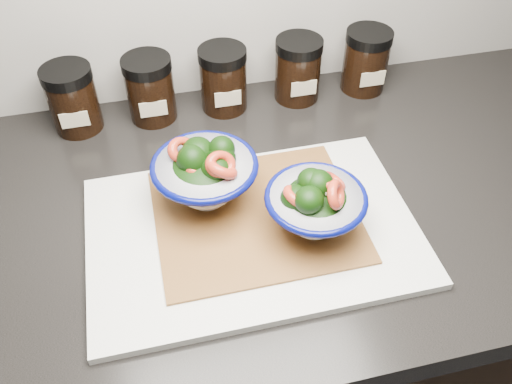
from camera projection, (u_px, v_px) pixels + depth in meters
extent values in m
cube|color=black|center=(234.00, 361.00, 1.13)|extent=(3.43, 0.58, 0.86)
cube|color=black|center=(225.00, 214.00, 0.81)|extent=(3.50, 0.60, 0.04)
cube|color=silver|center=(252.00, 231.00, 0.75)|extent=(0.45, 0.30, 0.01)
cube|color=#975E2D|center=(256.00, 215.00, 0.76)|extent=(0.28, 0.24, 0.00)
cylinder|color=white|center=(207.00, 195.00, 0.78)|extent=(0.05, 0.05, 0.01)
ellipsoid|color=white|center=(206.00, 187.00, 0.77)|extent=(0.08, 0.08, 0.04)
torus|color=#050A54|center=(204.00, 166.00, 0.74)|extent=(0.15, 0.15, 0.01)
torus|color=#050A54|center=(205.00, 174.00, 0.75)|extent=(0.12, 0.12, 0.00)
ellipsoid|color=black|center=(205.00, 172.00, 0.74)|extent=(0.11, 0.11, 0.05)
ellipsoid|color=black|center=(216.00, 169.00, 0.72)|extent=(0.04, 0.04, 0.03)
cylinder|color=#477233|center=(216.00, 177.00, 0.73)|extent=(0.02, 0.01, 0.03)
ellipsoid|color=black|center=(222.00, 149.00, 0.73)|extent=(0.04, 0.04, 0.04)
cylinder|color=#477233|center=(222.00, 156.00, 0.74)|extent=(0.02, 0.02, 0.03)
ellipsoid|color=black|center=(222.00, 159.00, 0.73)|extent=(0.04, 0.04, 0.04)
cylinder|color=#477233|center=(222.00, 167.00, 0.74)|extent=(0.02, 0.01, 0.03)
ellipsoid|color=black|center=(192.00, 161.00, 0.73)|extent=(0.04, 0.04, 0.05)
cylinder|color=#477233|center=(193.00, 169.00, 0.74)|extent=(0.02, 0.02, 0.03)
ellipsoid|color=black|center=(198.00, 151.00, 0.74)|extent=(0.04, 0.04, 0.04)
cylinder|color=#477233|center=(199.00, 159.00, 0.75)|extent=(0.02, 0.01, 0.03)
torus|color=red|center=(221.00, 165.00, 0.71)|extent=(0.05, 0.05, 0.05)
torus|color=red|center=(195.00, 165.00, 0.73)|extent=(0.05, 0.05, 0.04)
torus|color=red|center=(182.00, 150.00, 0.74)|extent=(0.05, 0.06, 0.05)
torus|color=red|center=(222.00, 169.00, 0.71)|extent=(0.05, 0.06, 0.05)
cylinder|color=#CCBC8E|center=(201.00, 156.00, 0.74)|extent=(0.02, 0.02, 0.02)
cylinder|color=white|center=(313.00, 224.00, 0.74)|extent=(0.05, 0.05, 0.01)
ellipsoid|color=white|center=(314.00, 217.00, 0.73)|extent=(0.07, 0.07, 0.03)
torus|color=#050A54|center=(316.00, 198.00, 0.70)|extent=(0.14, 0.14, 0.01)
torus|color=#050A54|center=(315.00, 205.00, 0.71)|extent=(0.11, 0.11, 0.00)
ellipsoid|color=black|center=(316.00, 203.00, 0.71)|extent=(0.10, 0.10, 0.04)
ellipsoid|color=black|center=(318.00, 185.00, 0.70)|extent=(0.04, 0.04, 0.04)
cylinder|color=#477233|center=(317.00, 193.00, 0.71)|extent=(0.01, 0.01, 0.03)
ellipsoid|color=black|center=(311.00, 181.00, 0.70)|extent=(0.04, 0.04, 0.04)
cylinder|color=#477233|center=(310.00, 189.00, 0.71)|extent=(0.01, 0.01, 0.02)
ellipsoid|color=black|center=(296.00, 198.00, 0.70)|extent=(0.04, 0.04, 0.03)
cylinder|color=#477233|center=(295.00, 206.00, 0.71)|extent=(0.02, 0.01, 0.03)
ellipsoid|color=black|center=(309.00, 200.00, 0.68)|extent=(0.04, 0.04, 0.04)
cylinder|color=#477233|center=(308.00, 207.00, 0.69)|extent=(0.02, 0.01, 0.03)
torus|color=red|center=(336.00, 195.00, 0.67)|extent=(0.05, 0.04, 0.05)
torus|color=red|center=(333.00, 182.00, 0.71)|extent=(0.05, 0.04, 0.04)
torus|color=red|center=(324.00, 184.00, 0.70)|extent=(0.05, 0.04, 0.05)
torus|color=red|center=(296.00, 197.00, 0.69)|extent=(0.05, 0.05, 0.04)
cylinder|color=#CCBC8E|center=(328.00, 190.00, 0.69)|extent=(0.02, 0.02, 0.01)
cylinder|color=black|center=(74.00, 103.00, 0.89)|extent=(0.08, 0.08, 0.09)
cylinder|color=black|center=(65.00, 74.00, 0.85)|extent=(0.08, 0.08, 0.02)
cube|color=#C6B793|center=(75.00, 120.00, 0.87)|extent=(0.04, 0.00, 0.03)
cylinder|color=black|center=(151.00, 93.00, 0.91)|extent=(0.08, 0.08, 0.09)
cylinder|color=black|center=(146.00, 64.00, 0.87)|extent=(0.08, 0.08, 0.02)
cube|color=#C6B793|center=(154.00, 109.00, 0.89)|extent=(0.05, 0.00, 0.03)
cylinder|color=black|center=(224.00, 84.00, 0.93)|extent=(0.08, 0.08, 0.09)
cylinder|color=black|center=(222.00, 55.00, 0.89)|extent=(0.08, 0.08, 0.02)
cube|color=#C6B793|center=(228.00, 99.00, 0.91)|extent=(0.04, 0.00, 0.03)
cylinder|color=black|center=(298.00, 74.00, 0.95)|extent=(0.08, 0.08, 0.09)
cylinder|color=black|center=(299.00, 45.00, 0.91)|extent=(0.08, 0.08, 0.02)
cube|color=#C6B793|center=(304.00, 88.00, 0.93)|extent=(0.04, 0.00, 0.03)
cylinder|color=black|center=(365.00, 65.00, 0.98)|extent=(0.08, 0.08, 0.09)
cylinder|color=black|center=(370.00, 36.00, 0.94)|extent=(0.08, 0.08, 0.02)
cube|color=#C6B793|center=(373.00, 79.00, 0.95)|extent=(0.05, 0.00, 0.03)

